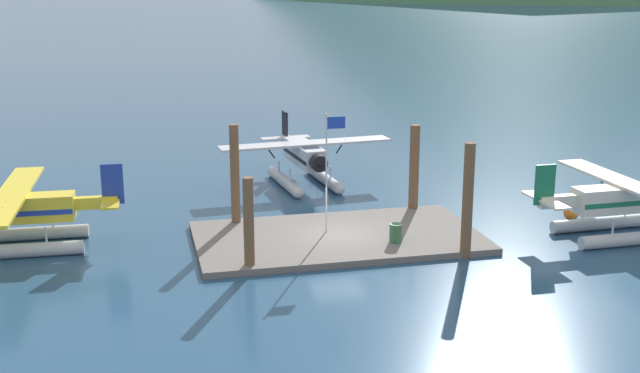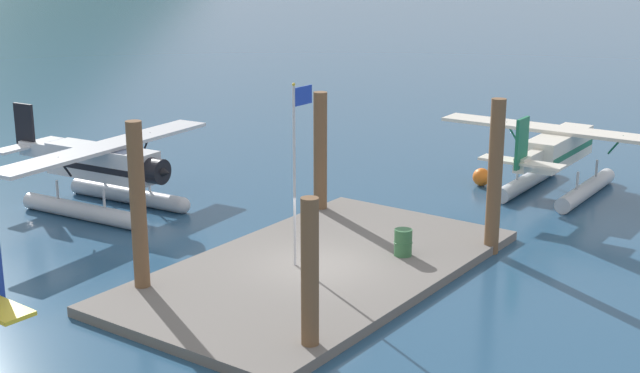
% 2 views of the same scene
% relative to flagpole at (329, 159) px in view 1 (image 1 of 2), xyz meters
% --- Properties ---
extents(ground_plane, '(1200.00, 1200.00, 0.00)m').
position_rel_flagpole_xyz_m(ground_plane, '(0.29, -0.58, -3.90)').
color(ground_plane, navy).
extents(dock_platform, '(13.49, 7.47, 0.30)m').
position_rel_flagpole_xyz_m(dock_platform, '(0.29, -0.58, -3.75)').
color(dock_platform, '#66605B').
rests_on(dock_platform, ground).
extents(piling_near_left, '(0.45, 0.45, 4.14)m').
position_rel_flagpole_xyz_m(piling_near_left, '(-4.41, -3.73, -1.83)').
color(piling_near_left, brown).
rests_on(piling_near_left, ground).
extents(piling_near_right, '(0.48, 0.48, 5.23)m').
position_rel_flagpole_xyz_m(piling_near_right, '(5.28, -4.15, -1.28)').
color(piling_near_right, brown).
rests_on(piling_near_right, ground).
extents(piling_far_left, '(0.46, 0.46, 5.24)m').
position_rel_flagpole_xyz_m(piling_far_left, '(-4.15, 2.58, -1.27)').
color(piling_far_left, brown).
rests_on(piling_far_left, ground).
extents(piling_far_right, '(0.51, 0.51, 4.76)m').
position_rel_flagpole_xyz_m(piling_far_right, '(5.34, 2.95, -1.52)').
color(piling_far_right, brown).
rests_on(piling_far_right, ground).
extents(flagpole, '(0.95, 0.10, 5.75)m').
position_rel_flagpole_xyz_m(flagpole, '(0.00, 0.00, 0.00)').
color(flagpole, silver).
rests_on(flagpole, dock_platform).
extents(fuel_drum, '(0.62, 0.62, 0.88)m').
position_rel_flagpole_xyz_m(fuel_drum, '(2.61, -2.30, -3.16)').
color(fuel_drum, '#33663D').
rests_on(fuel_drum, dock_platform).
extents(mooring_buoy, '(0.77, 0.77, 0.77)m').
position_rel_flagpole_xyz_m(mooring_buoy, '(12.85, -0.17, -3.51)').
color(mooring_buoy, orange).
rests_on(mooring_buoy, ground).
extents(seaplane_cream_stbd_aft, '(7.98, 10.43, 3.84)m').
position_rel_flagpole_xyz_m(seaplane_cream_stbd_aft, '(13.66, -3.19, -2.32)').
color(seaplane_cream_stbd_aft, '#B7BABF').
rests_on(seaplane_cream_stbd_aft, ground).
extents(seaplane_silver_bow_centre, '(10.48, 7.96, 3.84)m').
position_rel_flagpole_xyz_m(seaplane_silver_bow_centre, '(0.98, 10.06, -2.32)').
color(seaplane_silver_bow_centre, '#B7BABF').
rests_on(seaplane_silver_bow_centre, ground).
extents(seaplane_yellow_port_fwd, '(7.98, 10.45, 3.84)m').
position_rel_flagpole_xyz_m(seaplane_yellow_port_fwd, '(-14.18, 1.63, -2.32)').
color(seaplane_yellow_port_fwd, '#B7BABF').
rests_on(seaplane_yellow_port_fwd, ground).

